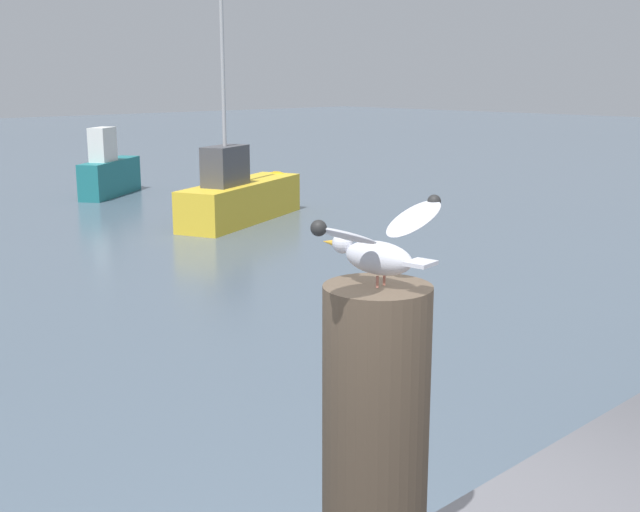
% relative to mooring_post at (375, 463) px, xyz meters
% --- Properties ---
extents(mooring_post, '(0.33, 0.33, 1.15)m').
position_rel_mooring_post_xyz_m(mooring_post, '(0.00, 0.00, 0.00)').
color(mooring_post, '#382D23').
rests_on(mooring_post, harbor_quay).
extents(seagull, '(0.63, 0.39, 0.24)m').
position_rel_mooring_post_xyz_m(seagull, '(-0.00, 0.00, 0.70)').
color(seagull, '#C67260').
rests_on(seagull, mooring_post).
extents(boat_yellow, '(4.54, 2.59, 5.06)m').
position_rel_mooring_post_xyz_m(boat_yellow, '(9.19, 12.29, -1.37)').
color(boat_yellow, yellow).
rests_on(boat_yellow, ground_plane).
extents(boat_teal, '(2.77, 2.21, 1.82)m').
position_rel_mooring_post_xyz_m(boat_teal, '(8.87, 17.72, -1.30)').
color(boat_teal, '#1E7075').
rests_on(boat_teal, ground_plane).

